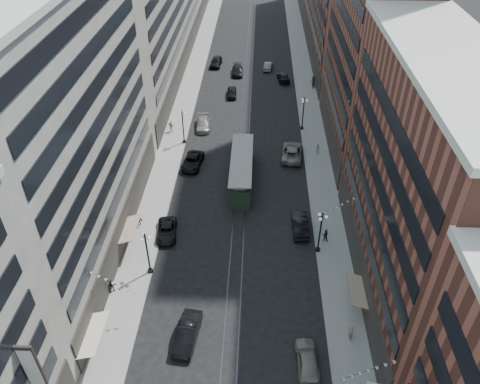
% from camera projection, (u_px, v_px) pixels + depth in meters
% --- Properties ---
extents(ground, '(220.00, 220.00, 0.00)m').
position_uv_depth(ground, '(245.00, 128.00, 75.91)').
color(ground, black).
rests_on(ground, ground).
extents(sidewalk_west, '(4.00, 180.00, 0.15)m').
position_uv_depth(sidewalk_west, '(186.00, 99.00, 84.18)').
color(sidewalk_west, gray).
rests_on(sidewalk_west, ground).
extents(sidewalk_east, '(4.00, 180.00, 0.15)m').
position_uv_depth(sidewalk_east, '(308.00, 102.00, 83.47)').
color(sidewalk_east, gray).
rests_on(sidewalk_east, ground).
extents(rail_west, '(0.12, 180.00, 0.02)m').
position_uv_depth(rail_west, '(243.00, 101.00, 83.89)').
color(rail_west, '#2D2D33').
rests_on(rail_west, ground).
extents(rail_east, '(0.12, 180.00, 0.02)m').
position_uv_depth(rail_east, '(251.00, 101.00, 83.84)').
color(rail_east, '#2D2D33').
rests_on(rail_east, ground).
extents(building_west_mid, '(8.00, 36.00, 28.00)m').
position_uv_depth(building_west_mid, '(66.00, 136.00, 46.51)').
color(building_west_mid, '#A49F91').
rests_on(building_west_mid, ground).
extents(building_east_mid, '(8.00, 30.00, 24.00)m').
position_uv_depth(building_east_mid, '(420.00, 190.00, 42.63)').
color(building_east_mid, brown).
rests_on(building_east_mid, ground).
extents(building_east_tower, '(8.00, 26.00, 42.00)m').
position_uv_depth(building_east_tower, '(378.00, 2.00, 59.48)').
color(building_east_tower, brown).
rests_on(building_east_tower, ground).
extents(lamppost_sw_far, '(1.03, 1.14, 5.52)m').
position_uv_depth(lamppost_sw_far, '(147.00, 252.00, 48.86)').
color(lamppost_sw_far, black).
rests_on(lamppost_sw_far, sidewalk_west).
extents(lamppost_sw_mid, '(1.03, 1.14, 5.52)m').
position_uv_depth(lamppost_sw_mid, '(183.00, 126.00, 70.36)').
color(lamppost_sw_mid, black).
rests_on(lamppost_sw_mid, sidewalk_west).
extents(lamppost_se_far, '(1.03, 1.14, 5.52)m').
position_uv_depth(lamppost_se_far, '(320.00, 231.00, 51.45)').
color(lamppost_se_far, black).
rests_on(lamppost_se_far, sidewalk_east).
extents(lamppost_se_mid, '(1.03, 1.14, 5.52)m').
position_uv_depth(lamppost_se_mid, '(303.00, 112.00, 73.74)').
color(lamppost_se_mid, black).
rests_on(lamppost_se_mid, sidewalk_east).
extents(streetcar, '(2.89, 13.07, 3.61)m').
position_uv_depth(streetcar, '(241.00, 171.00, 63.32)').
color(streetcar, '#1F3221').
rests_on(streetcar, ground).
extents(car_2, '(2.74, 5.05, 1.34)m').
position_uv_depth(car_2, '(167.00, 231.00, 55.11)').
color(car_2, black).
rests_on(car_2, ground).
extents(car_4, '(2.17, 4.90, 1.64)m').
position_uv_depth(car_4, '(307.00, 360.00, 41.32)').
color(car_4, slate).
rests_on(car_4, ground).
extents(car_5, '(2.41, 5.36, 1.71)m').
position_uv_depth(car_5, '(187.00, 333.00, 43.48)').
color(car_5, black).
rests_on(car_5, ground).
extents(pedestrian_2, '(0.87, 0.69, 1.57)m').
position_uv_depth(pedestrian_2, '(112.00, 286.00, 47.95)').
color(pedestrian_2, black).
rests_on(pedestrian_2, sidewalk_west).
extents(pedestrian_4, '(0.63, 1.13, 1.83)m').
position_uv_depth(pedestrian_4, '(351.00, 333.00, 43.30)').
color(pedestrian_4, beige).
rests_on(pedestrian_4, sidewalk_east).
extents(car_7, '(3.13, 5.70, 1.51)m').
position_uv_depth(car_7, '(192.00, 162.00, 66.76)').
color(car_7, black).
rests_on(car_7, ground).
extents(car_8, '(2.65, 5.40, 1.51)m').
position_uv_depth(car_8, '(203.00, 124.00, 75.59)').
color(car_8, gray).
rests_on(car_8, ground).
extents(car_9, '(2.52, 5.30, 1.75)m').
position_uv_depth(car_9, '(216.00, 62.00, 96.24)').
color(car_9, black).
rests_on(car_9, ground).
extents(car_10, '(1.83, 5.14, 1.69)m').
position_uv_depth(car_10, '(300.00, 224.00, 55.76)').
color(car_10, black).
rests_on(car_10, ground).
extents(car_11, '(3.57, 6.59, 1.76)m').
position_uv_depth(car_11, '(292.00, 152.00, 68.60)').
color(car_11, slate).
rests_on(car_11, ground).
extents(car_12, '(2.68, 5.30, 1.47)m').
position_uv_depth(car_12, '(283.00, 77.00, 90.42)').
color(car_12, black).
rests_on(car_12, ground).
extents(car_13, '(1.87, 4.33, 1.45)m').
position_uv_depth(car_13, '(232.00, 93.00, 84.93)').
color(car_13, black).
rests_on(car_13, ground).
extents(car_14, '(1.99, 4.44, 1.41)m').
position_uv_depth(car_14, '(268.00, 66.00, 94.84)').
color(car_14, slate).
rests_on(car_14, ground).
extents(pedestrian_5, '(1.48, 0.83, 1.54)m').
position_uv_depth(pedestrian_5, '(138.00, 219.00, 56.41)').
color(pedestrian_5, black).
rests_on(pedestrian_5, sidewalk_west).
extents(pedestrian_6, '(1.18, 0.84, 1.84)m').
position_uv_depth(pedestrian_6, '(171.00, 126.00, 74.27)').
color(pedestrian_6, '#B0A292').
rests_on(pedestrian_6, sidewalk_west).
extents(pedestrian_7, '(0.83, 0.54, 1.60)m').
position_uv_depth(pedestrian_7, '(325.00, 235.00, 54.10)').
color(pedestrian_7, black).
rests_on(pedestrian_7, sidewalk_east).
extents(pedestrian_8, '(0.79, 0.69, 1.83)m').
position_uv_depth(pedestrian_8, '(317.00, 148.00, 69.05)').
color(pedestrian_8, '#AEA590').
rests_on(pedestrian_8, sidewalk_east).
extents(pedestrian_9, '(1.25, 0.62, 1.86)m').
position_uv_depth(pedestrian_9, '(313.00, 81.00, 88.14)').
color(pedestrian_9, black).
rests_on(pedestrian_9, sidewalk_east).
extents(car_extra_0, '(2.27, 5.18, 1.48)m').
position_uv_depth(car_extra_0, '(237.00, 71.00, 92.86)').
color(car_extra_0, black).
rests_on(car_extra_0, ground).
extents(pedestrian_extra_0, '(0.93, 0.74, 1.68)m').
position_uv_depth(pedestrian_extra_0, '(313.00, 84.00, 87.29)').
color(pedestrian_extra_0, black).
rests_on(pedestrian_extra_0, sidewalk_east).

